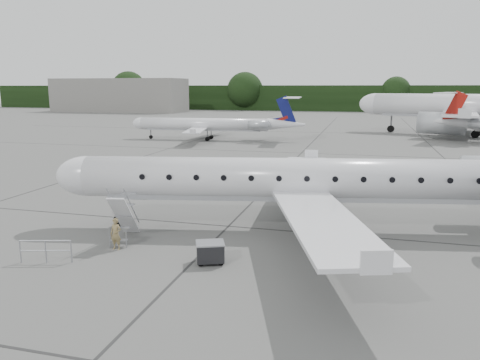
% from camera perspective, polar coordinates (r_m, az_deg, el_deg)
% --- Properties ---
extents(ground, '(320.00, 320.00, 0.00)m').
position_cam_1_polar(ground, '(22.71, 5.58, -8.08)').
color(ground, '#5D5D5B').
rests_on(ground, ground).
extents(treeline, '(260.00, 4.00, 8.00)m').
position_cam_1_polar(treeline, '(151.24, 13.90, 9.63)').
color(treeline, black).
rests_on(treeline, ground).
extents(terminal_building, '(40.00, 14.00, 10.00)m').
position_cam_1_polar(terminal_building, '(150.33, -14.46, 9.98)').
color(terminal_building, slate).
rests_on(terminal_building, ground).
extents(main_regional_jet, '(33.88, 27.26, 7.74)m').
position_cam_1_polar(main_regional_jet, '(24.49, 8.41, 2.62)').
color(main_regional_jet, silver).
rests_on(main_regional_jet, ground).
extents(airstair, '(1.29, 2.46, 2.43)m').
position_cam_1_polar(airstair, '(23.82, -13.95, -4.39)').
color(airstair, silver).
rests_on(airstair, ground).
extents(passenger, '(0.57, 0.39, 1.51)m').
position_cam_1_polar(passenger, '(22.75, -14.89, -6.38)').
color(passenger, olive).
rests_on(passenger, ground).
extents(safety_railing, '(2.14, 0.67, 1.00)m').
position_cam_1_polar(safety_railing, '(22.14, -22.59, -8.07)').
color(safety_railing, '#92959A').
rests_on(safety_railing, ground).
extents(baggage_cart, '(1.42, 1.30, 1.00)m').
position_cam_1_polar(baggage_cart, '(20.47, -3.65, -8.76)').
color(baggage_cart, black).
rests_on(baggage_cart, ground).
extents(bg_narrowbody, '(41.74, 34.99, 12.87)m').
position_cam_1_polar(bg_narrowbody, '(80.99, 26.03, 9.40)').
color(bg_narrowbody, silver).
rests_on(bg_narrowbody, ground).
extents(bg_regional_left, '(25.18, 19.10, 6.25)m').
position_cam_1_polar(bg_regional_left, '(67.64, -4.51, 7.53)').
color(bg_regional_left, silver).
rests_on(bg_regional_left, ground).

